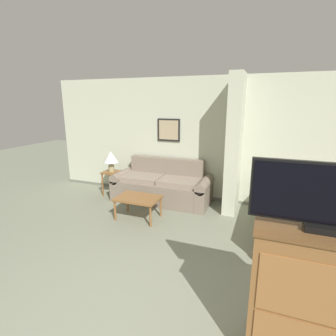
{
  "coord_description": "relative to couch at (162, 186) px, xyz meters",
  "views": [
    {
      "loc": [
        1.1,
        -1.48,
        2.09
      ],
      "look_at": [
        -0.36,
        2.34,
        1.05
      ],
      "focal_mm": 28.0,
      "sensor_mm": 36.0,
      "label": 1
    }
  ],
  "objects": [
    {
      "name": "wall_back",
      "position": [
        0.93,
        0.48,
        0.97
      ],
      "size": [
        7.6,
        0.16,
        2.6
      ],
      "color": "beige",
      "rests_on": "ground_plane"
    },
    {
      "name": "tv_dresser",
      "position": [
        2.46,
        -2.95,
        0.26
      ],
      "size": [
        0.93,
        0.47,
        1.18
      ],
      "color": "brown",
      "rests_on": "ground_plane"
    },
    {
      "name": "wall_partition_pillar",
      "position": [
        1.46,
        0.05,
        0.97
      ],
      "size": [
        0.24,
        0.74,
        2.6
      ],
      "color": "beige",
      "rests_on": "ground_plane"
    },
    {
      "name": "side_table",
      "position": [
        -1.2,
        -0.08,
        0.11
      ],
      "size": [
        0.37,
        0.37,
        0.56
      ],
      "color": "brown",
      "rests_on": "ground_plane"
    },
    {
      "name": "backpack",
      "position": [
        2.92,
        -0.47,
        0.42
      ],
      "size": [
        0.32,
        0.2,
        0.46
      ],
      "color": "black",
      "rests_on": "bed"
    },
    {
      "name": "couch",
      "position": [
        0.0,
        0.0,
        0.0
      ],
      "size": [
        2.08,
        0.84,
        0.89
      ],
      "color": "gray",
      "rests_on": "ground_plane"
    },
    {
      "name": "coffee_table",
      "position": [
        -0.07,
        -0.99,
        0.04
      ],
      "size": [
        0.78,
        0.54,
        0.41
      ],
      "color": "brown",
      "rests_on": "ground_plane"
    },
    {
      "name": "bed",
      "position": [
        2.94,
        -0.61,
        -0.07
      ],
      "size": [
        1.9,
        1.99,
        0.51
      ],
      "color": "brown",
      "rests_on": "ground_plane"
    },
    {
      "name": "table_lamp",
      "position": [
        -1.2,
        -0.08,
        0.55
      ],
      "size": [
        0.34,
        0.34,
        0.47
      ],
      "color": "tan",
      "rests_on": "side_table"
    },
    {
      "name": "tv",
      "position": [
        2.46,
        -2.95,
        1.11
      ],
      "size": [
        1.04,
        0.16,
        0.51
      ],
      "color": "black",
      "rests_on": "tv_dresser"
    }
  ]
}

